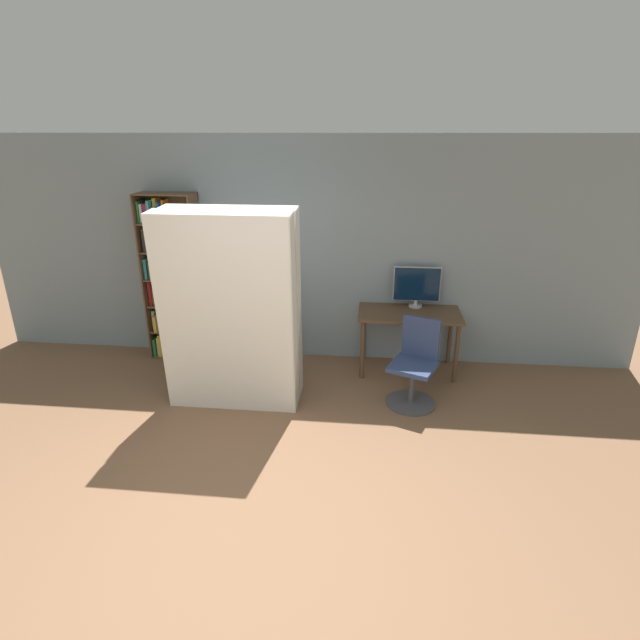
{
  "coord_description": "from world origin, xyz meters",
  "views": [
    {
      "loc": [
        0.82,
        -2.56,
        2.72
      ],
      "look_at": [
        0.36,
        1.81,
        1.05
      ],
      "focal_mm": 28.0,
      "sensor_mm": 36.0,
      "label": 1
    }
  ],
  "objects_px": {
    "mattress_near": "(228,316)",
    "mattress_far": "(236,305)",
    "monitor": "(417,285)",
    "office_chair": "(414,371)",
    "bookshelf": "(168,282)"
  },
  "relations": [
    {
      "from": "mattress_near",
      "to": "mattress_far",
      "type": "relative_size",
      "value": 1.0
    },
    {
      "from": "monitor",
      "to": "office_chair",
      "type": "xyz_separation_m",
      "value": [
        -0.05,
        -0.98,
        -0.64
      ]
    },
    {
      "from": "office_chair",
      "to": "bookshelf",
      "type": "bearing_deg",
      "value": 162.58
    },
    {
      "from": "monitor",
      "to": "mattress_far",
      "type": "xyz_separation_m",
      "value": [
        -1.93,
        -0.96,
        0.01
      ]
    },
    {
      "from": "mattress_near",
      "to": "office_chair",
      "type": "bearing_deg",
      "value": 9.07
    },
    {
      "from": "bookshelf",
      "to": "mattress_far",
      "type": "distance_m",
      "value": 1.45
    },
    {
      "from": "office_chair",
      "to": "mattress_far",
      "type": "bearing_deg",
      "value": 179.55
    },
    {
      "from": "monitor",
      "to": "office_chair",
      "type": "bearing_deg",
      "value": -93.18
    },
    {
      "from": "monitor",
      "to": "mattress_near",
      "type": "xyz_separation_m",
      "value": [
        -1.93,
        -1.28,
        0.01
      ]
    },
    {
      "from": "office_chair",
      "to": "mattress_near",
      "type": "bearing_deg",
      "value": -170.93
    },
    {
      "from": "mattress_near",
      "to": "bookshelf",
      "type": "bearing_deg",
      "value": 132.03
    },
    {
      "from": "monitor",
      "to": "bookshelf",
      "type": "bearing_deg",
      "value": -179.19
    },
    {
      "from": "mattress_far",
      "to": "bookshelf",
      "type": "bearing_deg",
      "value": 140.38
    },
    {
      "from": "mattress_near",
      "to": "mattress_far",
      "type": "height_order",
      "value": "mattress_near"
    },
    {
      "from": "bookshelf",
      "to": "mattress_near",
      "type": "relative_size",
      "value": 1.0
    }
  ]
}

